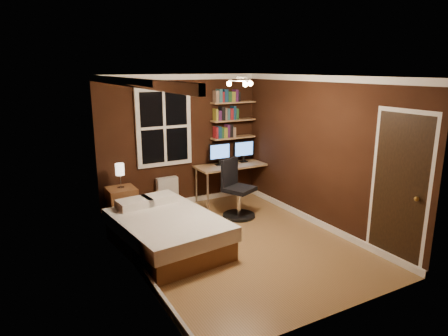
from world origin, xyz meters
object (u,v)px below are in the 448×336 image
radiator (167,193)px  monitor_right (244,151)px  nightstand (122,204)px  office_chair (237,195)px  desk (234,167)px  monitor_left (220,154)px  desk_lamp (266,151)px  bed (167,232)px  bedside_lamp (120,176)px

radiator → monitor_right: size_ratio=1.31×
nightstand → office_chair: office_chair is taller
desk → monitor_left: monitor_left is taller
monitor_left → monitor_right: same height
nightstand → desk_lamp: (2.98, -0.08, 0.67)m
bed → radiator: bearing=62.1°
monitor_left → bedside_lamp: bearing=-177.2°
desk → desk_lamp: (0.69, -0.10, 0.28)m
radiator → desk: 1.42m
bed → desk: 2.51m
monitor_left → monitor_right: bearing=0.0°
monitor_left → radiator: bearing=173.3°
bed → office_chair: (1.57, 0.64, 0.14)m
bedside_lamp → nightstand: bearing=0.0°
bed → desk: bearing=29.4°
nightstand → radiator: size_ratio=0.98×
bedside_lamp → radiator: (0.93, 0.22, -0.51)m
radiator → desk: desk is taller
bed → monitor_right: monitor_right is taller
bed → bedside_lamp: 1.57m
bedside_lamp → office_chair: 2.06m
desk → monitor_right: (0.26, 0.08, 0.28)m
bedside_lamp → desk: bearing=0.5°
nightstand → monitor_right: size_ratio=1.28×
nightstand → bedside_lamp: size_ratio=1.36×
monitor_right → office_chair: bearing=-127.7°
monitor_right → nightstand: bearing=-177.8°
desk → monitor_right: size_ratio=3.40×
office_chair → nightstand: bearing=131.8°
nightstand → bedside_lamp: bearing=0.0°
desk → radiator: bearing=171.4°
monitor_left → office_chair: monitor_left is taller
bedside_lamp → radiator: size_ratio=0.72×
monitor_left → office_chair: 1.07m
radiator → bedside_lamp: bearing=-166.5°
bed → desk_lamp: desk_lamp is taller
monitor_left → desk: bearing=-15.1°
desk_lamp → monitor_left: bearing=170.0°
bed → desk_lamp: 3.10m
nightstand → bedside_lamp: (0.00, 0.00, 0.51)m
nightstand → desk: size_ratio=0.38×
monitor_left → nightstand: bearing=-177.2°
monitor_left → office_chair: bearing=-98.8°
monitor_right → desk_lamp: desk_lamp is taller
bed → nightstand: 1.47m
desk → office_chair: office_chair is taller
radiator → monitor_right: (1.62, -0.13, 0.66)m
nightstand → monitor_left: bearing=1.8°
radiator → office_chair: 1.38m
bed → monitor_left: size_ratio=4.26×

